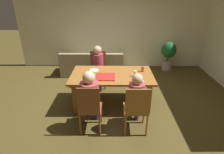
% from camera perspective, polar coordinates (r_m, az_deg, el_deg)
% --- Properties ---
extents(ground_plane, '(20.00, 20.00, 0.00)m').
position_cam_1_polar(ground_plane, '(4.51, -0.01, -8.19)').
color(ground_plane, '#4D411C').
extents(back_wall, '(6.45, 0.12, 2.67)m').
position_cam_1_polar(back_wall, '(6.54, 0.18, 14.67)').
color(back_wall, beige).
rests_on(back_wall, ground).
extents(dining_table, '(1.84, 1.07, 0.77)m').
position_cam_1_polar(dining_table, '(4.19, -0.01, -0.60)').
color(dining_table, '#965F29').
rests_on(dining_table, ground).
extents(chair_0, '(0.45, 0.42, 0.99)m').
position_cam_1_polar(chair_0, '(5.19, -4.29, 3.16)').
color(chair_0, brown).
rests_on(chair_0, ground).
extents(person_0, '(0.30, 0.49, 1.18)m').
position_cam_1_polar(person_0, '(4.99, -4.48, 4.08)').
color(person_0, '#3F333B').
rests_on(person_0, ground).
extents(chair_1, '(0.44, 0.43, 0.98)m').
position_cam_1_polar(chair_1, '(3.38, 7.58, -9.43)').
color(chair_1, '#9D6730').
rests_on(chair_1, ground).
extents(person_1, '(0.29, 0.49, 1.17)m').
position_cam_1_polar(person_1, '(3.45, 7.39, -6.10)').
color(person_1, '#3B3648').
rests_on(person_1, ground).
extents(chair_2, '(0.41, 0.42, 0.99)m').
position_cam_1_polar(chair_2, '(3.40, -6.92, -9.29)').
color(chair_2, brown).
rests_on(chair_2, ground).
extents(person_2, '(0.34, 0.52, 1.21)m').
position_cam_1_polar(person_2, '(3.44, -6.76, -5.57)').
color(person_2, '#413D44').
rests_on(person_2, ground).
extents(pizza_box_0, '(0.40, 0.40, 0.02)m').
position_cam_1_polar(pizza_box_0, '(3.99, -2.00, 0.08)').
color(pizza_box_0, red).
rests_on(pizza_box_0, dining_table).
extents(plate_0, '(0.23, 0.23, 0.01)m').
position_cam_1_polar(plate_0, '(3.85, 8.00, -1.21)').
color(plate_0, white).
rests_on(plate_0, dining_table).
extents(plate_1, '(0.21, 0.21, 0.01)m').
position_cam_1_polar(plate_1, '(4.37, -5.56, 2.13)').
color(plate_1, white).
rests_on(plate_1, dining_table).
extents(drinking_glass_0, '(0.06, 0.06, 0.12)m').
position_cam_1_polar(drinking_glass_0, '(4.32, 9.44, 2.41)').
color(drinking_glass_0, '#B34928').
rests_on(drinking_glass_0, dining_table).
extents(drinking_glass_1, '(0.06, 0.06, 0.13)m').
position_cam_1_polar(drinking_glass_1, '(4.05, 7.15, 1.07)').
color(drinking_glass_1, silver).
rests_on(drinking_glass_1, dining_table).
extents(couch, '(1.97, 0.88, 0.78)m').
position_cam_1_polar(couch, '(6.10, -6.02, 3.46)').
color(couch, '#8E7C5D').
rests_on(couch, ground).
extents(potted_plant, '(0.49, 0.49, 0.98)m').
position_cam_1_polar(potted_plant, '(6.56, 17.01, 6.94)').
color(potted_plant, gray).
rests_on(potted_plant, ground).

